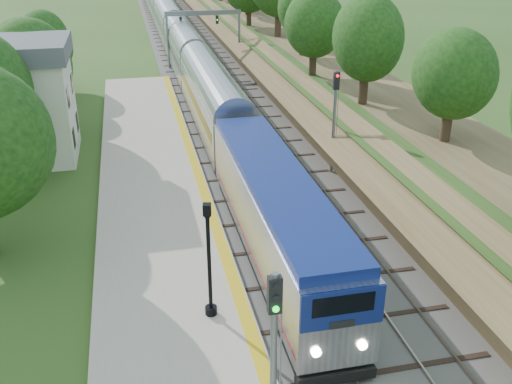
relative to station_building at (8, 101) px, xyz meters
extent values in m
cube|color=#4C4944|center=(16.00, 30.00, -4.03)|extent=(9.50, 170.00, 0.12)
cube|color=gray|center=(13.28, 30.00, -3.89)|extent=(0.08, 170.00, 0.16)
cube|color=gray|center=(14.72, 30.00, -3.89)|extent=(0.08, 170.00, 0.16)
cube|color=gray|center=(17.28, 30.00, -3.89)|extent=(0.08, 170.00, 0.16)
cube|color=gray|center=(18.72, 30.00, -3.89)|extent=(0.08, 170.00, 0.16)
cube|color=#AE9F8C|center=(8.80, -14.00, -3.90)|extent=(6.40, 68.00, 0.38)
cube|color=gold|center=(11.65, -14.00, -3.70)|extent=(0.55, 68.00, 0.01)
cube|color=brown|center=(25.50, 30.00, -2.59)|extent=(9.00, 170.00, 3.00)
cube|color=brown|center=(21.60, 30.00, -2.79)|extent=(4.47, 170.00, 4.54)
cylinder|color=#332316|center=(24.00, 30.00, 0.22)|extent=(0.60, 0.60, 2.62)
cube|color=white|center=(0.00, 0.00, -0.69)|extent=(8.00, 6.00, 6.80)
cube|color=black|center=(4.01, -1.80, -2.29)|extent=(0.05, 1.10, 1.30)
cube|color=black|center=(4.01, 1.80, -2.29)|extent=(0.05, 1.10, 1.30)
cube|color=black|center=(4.01, -1.80, 0.51)|extent=(0.05, 1.10, 1.30)
cube|color=black|center=(4.01, 1.80, 0.51)|extent=(0.05, 1.10, 1.30)
cylinder|color=slate|center=(12.50, 25.00, -0.99)|extent=(0.24, 0.24, 6.20)
cylinder|color=slate|center=(20.50, 25.00, -0.99)|extent=(0.24, 0.24, 6.20)
cube|color=slate|center=(16.50, 25.00, 1.86)|extent=(8.40, 0.25, 0.50)
cube|color=black|center=(14.00, 24.85, 1.11)|extent=(0.30, 0.20, 0.90)
cube|color=black|center=(18.00, 24.85, 1.11)|extent=(0.30, 0.20, 0.90)
cylinder|color=#332316|center=(2.00, -4.00, -2.86)|extent=(0.60, 0.60, 2.45)
sphere|color=#13390F|center=(2.00, -4.00, 0.46)|extent=(5.32, 5.32, 5.32)
cylinder|color=#332316|center=(2.00, 12.00, -2.86)|extent=(0.60, 0.60, 2.45)
sphere|color=#13390F|center=(2.00, 12.00, 0.46)|extent=(5.32, 5.32, 5.32)
cube|color=black|center=(14.00, -16.62, -3.52)|extent=(2.66, 16.64, 0.58)
cube|color=#B7BAC1|center=(14.00, -16.62, -1.60)|extent=(2.89, 17.33, 3.27)
cube|color=navy|center=(14.00, -16.62, 0.25)|extent=(2.77, 16.64, 0.42)
cube|color=navy|center=(14.00, -25.32, -0.68)|extent=(2.86, 0.10, 1.44)
cube|color=black|center=(14.00, -25.36, -0.49)|extent=(2.12, 0.06, 0.72)
cube|color=maroon|center=(14.00, -16.62, -2.70)|extent=(2.91, 16.98, 0.10)
cube|color=#B7BAC1|center=(14.00, 2.27, -1.93)|extent=(2.89, 19.26, 3.75)
cube|color=#B7BAC1|center=(14.00, 22.13, -1.93)|extent=(2.89, 19.26, 3.75)
cube|color=#B7BAC1|center=(14.00, 41.98, -1.93)|extent=(2.89, 19.26, 3.75)
cube|color=#B7BAC1|center=(14.00, 61.84, -1.93)|extent=(2.89, 19.26, 3.75)
cylinder|color=black|center=(10.32, -20.65, -3.54)|extent=(0.49, 0.49, 0.33)
cylinder|color=black|center=(10.32, -20.65, -1.38)|extent=(0.16, 0.16, 4.33)
cube|color=black|center=(10.32, -20.65, 1.01)|extent=(0.36, 0.36, 0.44)
cube|color=silver|center=(10.32, -20.65, 1.01)|extent=(0.26, 0.26, 0.33)
cylinder|color=slate|center=(11.10, -27.66, -0.56)|extent=(0.20, 0.20, 6.29)
cube|color=black|center=(11.10, -27.66, 1.93)|extent=(0.37, 0.24, 1.09)
cylinder|color=#0CE526|center=(11.10, -27.80, 1.93)|extent=(0.17, 0.07, 0.17)
cylinder|color=slate|center=(20.20, -7.18, -0.67)|extent=(0.19, 0.19, 6.60)
cube|color=black|center=(20.20, -7.18, 1.99)|extent=(0.36, 0.23, 1.06)
cylinder|color=#FF0C0C|center=(20.20, -7.31, 1.99)|extent=(0.17, 0.06, 0.17)
camera|label=1|loc=(7.98, -39.36, 10.51)|focal=40.00mm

